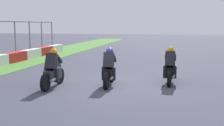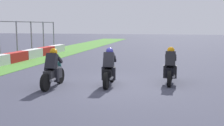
{
  "view_description": "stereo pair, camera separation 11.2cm",
  "coord_description": "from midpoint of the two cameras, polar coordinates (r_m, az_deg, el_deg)",
  "views": [
    {
      "loc": [
        -10.76,
        -2.3,
        2.41
      ],
      "look_at": [
        -0.07,
        0.0,
        0.9
      ],
      "focal_mm": 44.45,
      "sensor_mm": 36.0,
      "label": 1
    },
    {
      "loc": [
        -10.74,
        -2.4,
        2.41
      ],
      "look_at": [
        -0.07,
        0.0,
        0.9
      ],
      "focal_mm": 44.45,
      "sensor_mm": 36.0,
      "label": 2
    }
  ],
  "objects": [
    {
      "name": "rider_lane_a",
      "position": [
        11.7,
        11.59,
        -1.08
      ],
      "size": [
        2.04,
        0.54,
        1.51
      ],
      "rotation": [
        0.0,
        0.0,
        -0.02
      ],
      "color": "black",
      "rests_on": "ground_plane"
    },
    {
      "name": "ground_plane",
      "position": [
        11.26,
        -0.2,
        -4.49
      ],
      "size": [
        120.0,
        120.0,
        0.0
      ],
      "primitive_type": "plane",
      "color": "#3B3C4C"
    },
    {
      "name": "rider_lane_b",
      "position": [
        11.06,
        -0.88,
        -1.44
      ],
      "size": [
        2.04,
        0.55,
        1.51
      ],
      "rotation": [
        0.0,
        0.0,
        0.06
      ],
      "color": "black",
      "rests_on": "ground_plane"
    },
    {
      "name": "rider_lane_c",
      "position": [
        10.97,
        -12.36,
        -1.7
      ],
      "size": [
        2.04,
        0.54,
        1.51
      ],
      "rotation": [
        0.0,
        0.0,
        0.02
      ],
      "color": "black",
      "rests_on": "ground_plane"
    }
  ]
}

